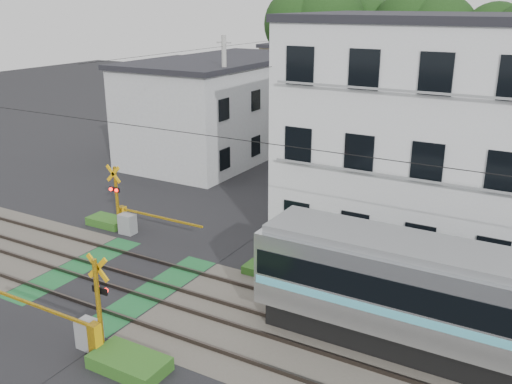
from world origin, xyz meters
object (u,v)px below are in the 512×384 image
Objects in this scene: crossing_signal_far at (126,218)px; apartment_block at (422,132)px; pedestrian at (380,113)px; crossing_signal_near at (89,329)px.

apartment_block is (11.09, 5.84, 3.94)m from crossing_signal_far.
apartment_block is at bearing 119.53° from pedestrian.
pedestrian is at bearing 95.04° from crossing_signal_near.
crossing_signal_near is 2.84× the size of pedestrian.
crossing_signal_near is 0.46× the size of apartment_block.
apartment_block is 24.95m from pedestrian.
pedestrian is at bearing 86.04° from crossing_signal_far.
crossing_signal_far is at bearing 125.29° from crossing_signal_near.
crossing_signal_far is 0.46× the size of apartment_block.
crossing_signal_near is at bearing -114.22° from apartment_block.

